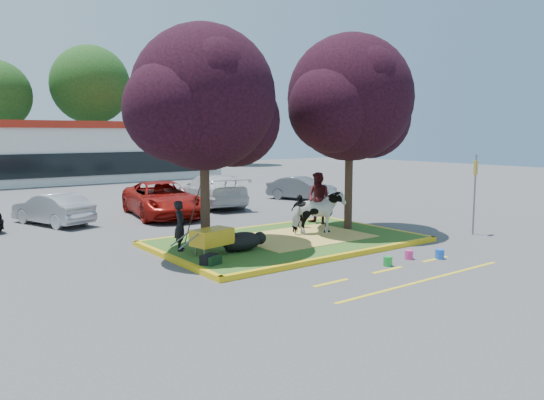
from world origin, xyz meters
TOP-DOWN VIEW (x-y plane):
  - ground at (0.00, 0.00)m, footprint 90.00×90.00m
  - median_island at (0.00, 0.00)m, footprint 8.00×5.00m
  - curb_near at (0.00, -2.58)m, footprint 8.30×0.16m
  - curb_far at (0.00, 2.58)m, footprint 8.30×0.16m
  - curb_left at (-4.08, 0.00)m, footprint 0.16×5.30m
  - curb_right at (4.08, 0.00)m, footprint 0.16×5.30m
  - straw_bedding at (0.60, 0.00)m, footprint 4.20×3.00m
  - tree_purple_left at (-2.78, 0.38)m, footprint 5.06×4.20m
  - tree_purple_right at (2.92, 0.18)m, footprint 5.30×4.40m
  - fire_lane_stripe_a at (-2.00, -4.20)m, footprint 1.10×0.12m
  - fire_lane_stripe_b at (0.00, -4.20)m, footprint 1.10×0.12m
  - fire_lane_stripe_c at (2.00, -4.20)m, footprint 1.10×0.12m
  - fire_lane_long at (0.00, -5.40)m, footprint 6.00×0.10m
  - retail_building at (2.00, 27.98)m, footprint 20.40×8.40m
  - treeline at (1.23, 37.61)m, footprint 46.58×7.80m
  - cow at (1.27, -0.02)m, footprint 1.89×1.21m
  - calf at (-2.16, -0.57)m, footprint 1.44×1.13m
  - handler at (-3.55, 0.54)m, footprint 0.57×0.63m
  - visitor_a at (2.71, 1.58)m, footprint 0.89×1.06m
  - visitor_b at (1.63, 1.39)m, footprint 0.47×0.76m
  - wheelbarrow at (-3.15, -0.61)m, footprint 2.00×0.88m
  - gear_bag_dark at (-3.70, -1.36)m, footprint 0.55×0.44m
  - gear_bag_green at (-3.65, -1.49)m, footprint 0.49×0.39m
  - sign_post at (6.16, -2.70)m, footprint 0.39×0.13m
  - bucket_green at (0.34, -3.91)m, footprint 0.31×0.31m
  - bucket_pink at (1.41, -3.74)m, footprint 0.26×0.26m
  - bucket_blue at (2.15, -4.23)m, footprint 0.26×0.26m
  - car_silver at (-5.14, 8.28)m, footprint 2.46×4.00m
  - car_red at (-0.82, 7.66)m, footprint 3.30×5.69m
  - car_white at (2.49, 9.15)m, footprint 3.05×5.66m
  - car_grey at (7.63, 8.47)m, footprint 2.67×3.96m

SIDE VIEW (x-z plane):
  - ground at x=0.00m, z-range 0.00..0.00m
  - fire_lane_stripe_a at x=-2.00m, z-range 0.00..0.01m
  - fire_lane_stripe_b at x=0.00m, z-range 0.00..0.01m
  - fire_lane_stripe_c at x=2.00m, z-range 0.00..0.01m
  - fire_lane_long at x=0.00m, z-range 0.00..0.01m
  - median_island at x=0.00m, z-range 0.00..0.15m
  - curb_near at x=0.00m, z-range 0.00..0.15m
  - curb_far at x=0.00m, z-range 0.00..0.15m
  - curb_left at x=-4.08m, z-range 0.00..0.15m
  - curb_right at x=4.08m, z-range 0.00..0.15m
  - bucket_pink at x=1.41m, z-range 0.00..0.26m
  - bucket_green at x=0.34m, z-range 0.00..0.26m
  - bucket_blue at x=2.15m, z-range 0.00..0.27m
  - straw_bedding at x=0.60m, z-range 0.15..0.16m
  - gear_bag_green at x=-3.65m, z-range 0.15..0.38m
  - gear_bag_dark at x=-3.70m, z-range 0.15..0.39m
  - calf at x=-2.16m, z-range 0.15..0.70m
  - car_grey at x=7.63m, z-range 0.00..1.23m
  - car_silver at x=-5.14m, z-range 0.00..1.24m
  - wheelbarrow at x=-3.15m, z-range 0.29..1.05m
  - car_red at x=-0.82m, z-range 0.00..1.49m
  - visitor_b at x=1.63m, z-range 0.15..1.35m
  - car_white at x=2.49m, z-range 0.00..1.56m
  - handler at x=-3.55m, z-range 0.15..1.61m
  - cow at x=1.27m, z-range 0.15..1.62m
  - visitor_a at x=2.71m, z-range 0.15..2.10m
  - sign_post at x=6.16m, z-range 0.35..3.16m
  - retail_building at x=2.00m, z-range 0.05..4.45m
  - tree_purple_left at x=-2.78m, z-range 1.10..7.61m
  - tree_purple_right at x=2.92m, z-range 1.15..7.97m
  - treeline at x=1.23m, z-range 0.42..15.05m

